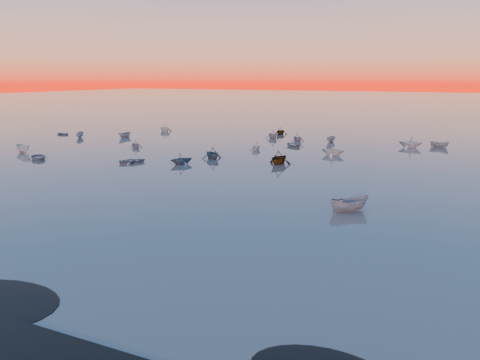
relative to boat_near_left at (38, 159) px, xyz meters
The scene contains 5 objects.
ground 76.34m from the boat_near_left, 60.70° to the left, with size 600.00×600.00×0.00m, color #605550.
mud_lobes 50.80m from the boat_near_left, 42.66° to the right, with size 140.00×6.00×0.07m, color black, non-canonical shape.
moored_fleet 42.18m from the boat_near_left, 27.65° to the left, with size 124.00×58.00×1.20m, color silver, non-canonical shape.
boat_near_left is the anchor object (origin of this frame).
boat_near_center 51.00m from the boat_near_left, ahead, with size 4.04×1.71×1.40m, color gray.
Camera 1 is at (21.79, -18.48, 12.67)m, focal length 35.00 mm.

